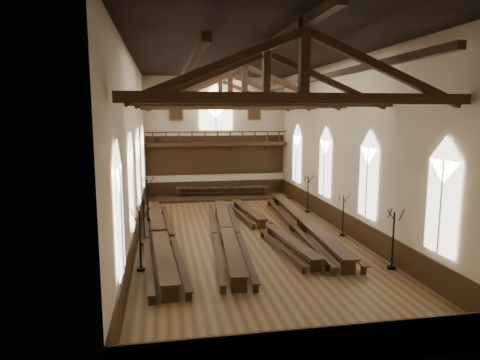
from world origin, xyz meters
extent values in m
plane|color=brown|center=(0.00, 0.00, 0.00)|extent=(26.00, 26.00, 0.00)
plane|color=beige|center=(0.00, 13.00, 5.00)|extent=(12.00, 0.00, 12.00)
plane|color=beige|center=(0.00, -13.00, 5.00)|extent=(12.00, 0.00, 12.00)
plane|color=beige|center=(-6.00, 0.00, 5.00)|extent=(0.00, 26.00, 26.00)
plane|color=beige|center=(6.00, 0.00, 5.00)|extent=(0.00, 26.00, 26.00)
plane|color=black|center=(0.00, 0.00, 10.00)|extent=(26.00, 26.00, 0.00)
cube|color=#321E0F|center=(0.00, 12.96, 0.60)|extent=(11.90, 0.08, 1.20)
cube|color=#321E0F|center=(0.00, -12.96, 0.60)|extent=(11.90, 0.08, 1.20)
cube|color=#321E0F|center=(-5.96, 0.00, 0.60)|extent=(0.08, 25.90, 1.20)
cube|color=#321E0F|center=(5.96, 0.00, 0.60)|extent=(0.08, 25.90, 1.20)
cube|color=silver|center=(-5.90, -9.00, 3.40)|extent=(0.05, 1.80, 3.60)
cube|color=silver|center=(-5.90, -9.00, 5.20)|extent=(0.05, 1.80, 1.80)
cylinder|color=beige|center=(-5.86, -9.00, 3.40)|extent=(0.08, 0.08, 3.60)
cube|color=silver|center=(-5.90, -3.00, 3.40)|extent=(0.05, 1.80, 3.60)
cube|color=silver|center=(-5.90, -3.00, 5.20)|extent=(0.05, 1.80, 1.80)
cylinder|color=beige|center=(-5.86, -3.00, 3.40)|extent=(0.08, 0.08, 3.60)
cube|color=silver|center=(-5.90, 3.00, 3.40)|extent=(0.05, 1.80, 3.60)
cube|color=silver|center=(-5.90, 3.00, 5.20)|extent=(0.05, 1.80, 1.80)
cylinder|color=beige|center=(-5.86, 3.00, 3.40)|extent=(0.08, 0.08, 3.60)
cube|color=silver|center=(-5.90, 9.00, 3.40)|extent=(0.05, 1.80, 3.60)
cube|color=silver|center=(-5.90, 9.00, 5.20)|extent=(0.05, 1.80, 1.80)
cylinder|color=beige|center=(-5.86, 9.00, 3.40)|extent=(0.08, 0.08, 3.60)
cube|color=silver|center=(5.90, -9.00, 3.40)|extent=(0.05, 1.80, 3.60)
cube|color=silver|center=(5.90, -9.00, 5.20)|extent=(0.05, 1.80, 1.80)
cylinder|color=beige|center=(5.86, -9.00, 3.40)|extent=(0.08, 0.08, 3.60)
cube|color=silver|center=(5.90, -3.00, 3.40)|extent=(0.05, 1.80, 3.60)
cube|color=silver|center=(5.90, -3.00, 5.20)|extent=(0.05, 1.80, 1.80)
cylinder|color=beige|center=(5.86, -3.00, 3.40)|extent=(0.08, 0.08, 3.60)
cube|color=silver|center=(5.90, 3.00, 3.40)|extent=(0.05, 1.80, 3.60)
cube|color=silver|center=(5.90, 3.00, 5.20)|extent=(0.05, 1.80, 1.80)
cylinder|color=beige|center=(5.86, 3.00, 3.40)|extent=(0.08, 0.08, 3.60)
cube|color=silver|center=(5.90, 9.00, 3.40)|extent=(0.05, 1.80, 3.60)
cube|color=silver|center=(5.90, 9.00, 5.20)|extent=(0.05, 1.80, 1.80)
cylinder|color=beige|center=(5.86, 9.00, 3.40)|extent=(0.08, 0.08, 3.60)
cube|color=white|center=(0.00, 12.90, 6.80)|extent=(2.80, 0.05, 2.40)
cube|color=white|center=(0.00, 12.90, 8.00)|extent=(2.80, 0.05, 2.80)
cylinder|color=beige|center=(0.00, 12.86, 6.80)|extent=(0.10, 0.10, 2.40)
cube|color=#331E10|center=(0.00, 12.35, 4.40)|extent=(11.80, 1.20, 0.20)
cube|color=#321E0F|center=(0.00, 12.94, 3.45)|extent=(11.80, 0.10, 3.30)
cube|color=#331E10|center=(0.00, 11.81, 5.45)|extent=(11.60, 0.12, 0.10)
cube|color=#331E10|center=(0.00, 11.81, 4.55)|extent=(11.60, 0.12, 0.10)
cube|color=#331E10|center=(-4.50, 12.75, 4.15)|extent=(0.35, 0.40, 0.50)
cube|color=#331E10|center=(-1.50, 12.75, 4.15)|extent=(0.35, 0.40, 0.50)
cube|color=#331E10|center=(1.50, 12.75, 4.15)|extent=(0.35, 0.40, 0.50)
cube|color=#331E10|center=(4.50, 12.75, 4.15)|extent=(0.35, 0.40, 0.50)
cube|color=brown|center=(-3.30, 12.91, 7.10)|extent=(1.15, 0.06, 1.45)
cube|color=black|center=(-3.30, 12.87, 7.10)|extent=(0.95, 0.04, 1.25)
cube|color=brown|center=(3.30, 12.91, 7.10)|extent=(1.15, 0.06, 1.45)
cube|color=black|center=(3.30, 12.87, 7.10)|extent=(0.95, 0.04, 1.25)
cube|color=#331E10|center=(0.00, -10.00, 7.40)|extent=(11.70, 0.35, 0.35)
cube|color=#331E10|center=(0.00, -10.00, 8.70)|extent=(0.30, 0.30, 2.40)
cube|color=#331E10|center=(-2.88, -10.00, 8.30)|extent=(5.44, 0.26, 2.40)
cube|color=#331E10|center=(2.88, -10.00, 8.30)|extent=(5.44, 0.26, 2.40)
cube|color=#331E10|center=(0.00, -5.00, 7.40)|extent=(11.70, 0.35, 0.35)
cube|color=#331E10|center=(0.00, -5.00, 8.70)|extent=(0.30, 0.30, 2.40)
cube|color=#331E10|center=(-2.88, -5.00, 8.30)|extent=(5.44, 0.26, 2.40)
cube|color=#331E10|center=(2.88, -5.00, 8.30)|extent=(5.44, 0.26, 2.40)
cube|color=#331E10|center=(0.00, 0.00, 7.40)|extent=(11.70, 0.35, 0.35)
cube|color=#331E10|center=(0.00, 0.00, 8.70)|extent=(0.30, 0.30, 2.40)
cube|color=#331E10|center=(-2.88, 0.00, 8.30)|extent=(5.44, 0.26, 2.40)
cube|color=#331E10|center=(2.88, 0.00, 8.30)|extent=(5.44, 0.26, 2.40)
cube|color=#331E10|center=(0.00, 5.00, 7.40)|extent=(11.70, 0.35, 0.35)
cube|color=#331E10|center=(0.00, 5.00, 8.70)|extent=(0.30, 0.30, 2.40)
cube|color=#331E10|center=(-2.88, 5.00, 8.30)|extent=(5.44, 0.26, 2.40)
cube|color=#331E10|center=(2.88, 5.00, 8.30)|extent=(5.44, 0.26, 2.40)
cube|color=#331E10|center=(0.00, 10.00, 7.40)|extent=(11.70, 0.35, 0.35)
cube|color=#331E10|center=(0.00, 10.00, 8.70)|extent=(0.30, 0.30, 2.40)
cube|color=#331E10|center=(-2.88, 10.00, 8.30)|extent=(5.44, 0.26, 2.40)
cube|color=#331E10|center=(2.88, 10.00, 8.30)|extent=(5.44, 0.26, 2.40)
cube|color=#331E10|center=(-3.36, 0.00, 8.70)|extent=(0.25, 25.70, 0.25)
cube|color=#331E10|center=(3.36, 0.00, 8.70)|extent=(0.25, 25.70, 0.25)
cube|color=#331E10|center=(0.00, 0.00, 9.70)|extent=(0.30, 25.70, 0.30)
cube|color=#331E10|center=(-4.78, -4.62, 0.78)|extent=(1.24, 7.73, 0.09)
cube|color=#331E10|center=(-4.78, -8.08, 0.37)|extent=(0.66, 0.13, 0.74)
cube|color=#331E10|center=(-4.78, -1.15, 0.37)|extent=(0.66, 0.13, 0.74)
cube|color=#331E10|center=(-4.78, -4.62, 0.27)|extent=(0.50, 6.81, 0.09)
cube|color=#331E10|center=(-5.46, -4.66, 0.46)|extent=(0.78, 7.70, 0.07)
cube|color=#331E10|center=(-5.46, -8.18, 0.21)|extent=(0.25, 0.09, 0.43)
cube|color=#331E10|center=(-5.46, -1.14, 0.21)|extent=(0.25, 0.09, 0.43)
cube|color=#331E10|center=(-4.10, -4.58, 0.46)|extent=(0.78, 7.70, 0.07)
cube|color=#331E10|center=(-4.10, -8.09, 0.21)|extent=(0.25, 0.09, 0.43)
cube|color=#331E10|center=(-4.10, -1.06, 0.21)|extent=(0.25, 0.09, 0.43)
cube|color=#331E10|center=(-4.78, 2.78, 0.78)|extent=(1.24, 7.73, 0.09)
cube|color=#331E10|center=(-4.78, -0.68, 0.37)|extent=(0.66, 0.13, 0.74)
cube|color=#331E10|center=(-4.78, 6.25, 0.37)|extent=(0.66, 0.13, 0.74)
cube|color=#331E10|center=(-4.78, 2.78, 0.27)|extent=(0.50, 6.81, 0.09)
cube|color=#331E10|center=(-5.46, 2.74, 0.46)|extent=(0.78, 7.70, 0.07)
cube|color=#331E10|center=(-5.46, -0.78, 0.21)|extent=(0.25, 0.09, 0.43)
cube|color=#331E10|center=(-5.46, 6.26, 0.21)|extent=(0.25, 0.09, 0.43)
cube|color=#331E10|center=(-4.10, 2.82, 0.46)|extent=(0.78, 7.70, 0.07)
cube|color=#331E10|center=(-4.10, -0.69, 0.21)|extent=(0.25, 0.09, 0.43)
cube|color=#331E10|center=(-4.10, 6.34, 0.21)|extent=(0.25, 0.09, 0.43)
cube|color=#331E10|center=(-1.10, -4.40, 0.74)|extent=(1.29, 7.30, 0.08)
cube|color=#331E10|center=(-1.10, -7.67, 0.35)|extent=(0.62, 0.13, 0.70)
cube|color=#331E10|center=(-1.10, -1.13, 0.35)|extent=(0.62, 0.13, 0.70)
cube|color=#331E10|center=(-1.10, -4.40, 0.26)|extent=(0.58, 6.43, 0.08)
cube|color=#331E10|center=(-1.74, -4.35, 0.44)|extent=(0.85, 7.27, 0.06)
cube|color=#331E10|center=(-1.74, -7.68, 0.20)|extent=(0.24, 0.09, 0.41)
cube|color=#331E10|center=(-1.74, -1.03, 0.20)|extent=(0.24, 0.09, 0.41)
cube|color=#331E10|center=(-0.45, -4.45, 0.44)|extent=(0.85, 7.27, 0.06)
cube|color=#331E10|center=(-0.45, -7.78, 0.20)|extent=(0.24, 0.09, 0.41)
cube|color=#331E10|center=(-0.45, -1.13, 0.20)|extent=(0.24, 0.09, 0.41)
cube|color=#331E10|center=(-1.10, 3.00, 0.74)|extent=(1.29, 7.30, 0.08)
cube|color=#331E10|center=(-1.10, -0.27, 0.35)|extent=(0.62, 0.13, 0.70)
cube|color=#331E10|center=(-1.10, 6.27, 0.35)|extent=(0.62, 0.13, 0.70)
cube|color=#331E10|center=(-1.10, 3.00, 0.26)|extent=(0.58, 6.43, 0.08)
cube|color=#331E10|center=(-1.74, 3.05, 0.44)|extent=(0.85, 7.27, 0.06)
cube|color=#331E10|center=(-1.74, -0.28, 0.20)|extent=(0.24, 0.09, 0.41)
cube|color=#331E10|center=(-1.74, 6.37, 0.20)|extent=(0.24, 0.09, 0.41)
cube|color=#331E10|center=(-0.45, 2.95, 0.44)|extent=(0.85, 7.27, 0.06)
cube|color=#331E10|center=(-0.45, -0.38, 0.20)|extent=(0.24, 0.09, 0.41)
cube|color=#331E10|center=(-0.45, 6.27, 0.20)|extent=(0.24, 0.09, 0.41)
cube|color=#331E10|center=(1.39, -3.26, 0.64)|extent=(1.23, 6.31, 0.07)
cube|color=#331E10|center=(1.39, -6.08, 0.30)|extent=(0.54, 0.12, 0.60)
cube|color=#331E10|center=(1.39, -0.43, 0.30)|extent=(0.54, 0.12, 0.60)
cube|color=#331E10|center=(1.39, -3.26, 0.22)|extent=(0.61, 5.54, 0.07)
cube|color=#331E10|center=(0.84, -3.31, 0.38)|extent=(0.85, 6.27, 0.05)
cube|color=#331E10|center=(0.84, -6.18, 0.17)|extent=(0.21, 0.08, 0.35)
cube|color=#331E10|center=(0.84, -0.44, 0.17)|extent=(0.21, 0.08, 0.35)
cube|color=#331E10|center=(1.95, -3.20, 0.38)|extent=(0.85, 6.27, 0.05)
cube|color=#331E10|center=(1.95, -6.07, 0.17)|extent=(0.21, 0.08, 0.35)
cube|color=#331E10|center=(1.95, -0.33, 0.17)|extent=(0.21, 0.08, 0.35)
cube|color=#331E10|center=(1.39, 4.14, 0.64)|extent=(1.23, 6.31, 0.07)
cube|color=#331E10|center=(1.39, 1.32, 0.30)|extent=(0.54, 0.12, 0.60)
cube|color=#331E10|center=(1.39, 6.97, 0.30)|extent=(0.54, 0.12, 0.60)
cube|color=#331E10|center=(1.39, 4.14, 0.22)|extent=(0.61, 5.54, 0.07)
cube|color=#331E10|center=(0.84, 4.09, 0.38)|extent=(0.85, 6.27, 0.05)
cube|color=#331E10|center=(0.84, 1.22, 0.17)|extent=(0.21, 0.08, 0.35)
cube|color=#331E10|center=(0.84, 6.96, 0.17)|extent=(0.21, 0.08, 0.35)
cube|color=#331E10|center=(1.95, 4.20, 0.38)|extent=(0.85, 6.27, 0.05)
cube|color=#331E10|center=(1.95, 1.33, 0.17)|extent=(0.21, 0.08, 0.35)
cube|color=#331E10|center=(1.95, 7.07, 0.17)|extent=(0.21, 0.08, 0.35)
cube|color=#331E10|center=(3.70, -3.23, 0.77)|extent=(1.16, 7.64, 0.09)
cube|color=#331E10|center=(3.70, -6.66, 0.36)|extent=(0.65, 0.12, 0.73)
cube|color=#331E10|center=(3.70, 0.20, 0.36)|extent=(0.65, 0.12, 0.73)
cube|color=#331E10|center=(3.70, -3.23, 0.27)|extent=(0.44, 6.74, 0.09)
cube|color=#331E10|center=(3.03, -3.20, 0.46)|extent=(0.70, 7.62, 0.07)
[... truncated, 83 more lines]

